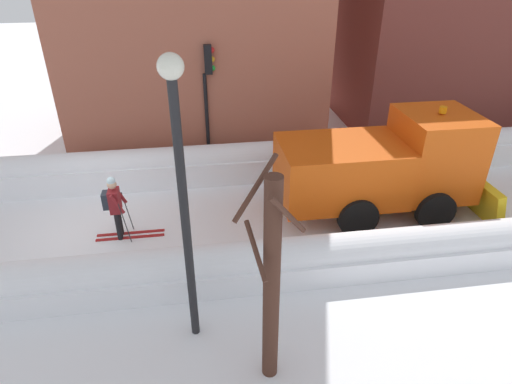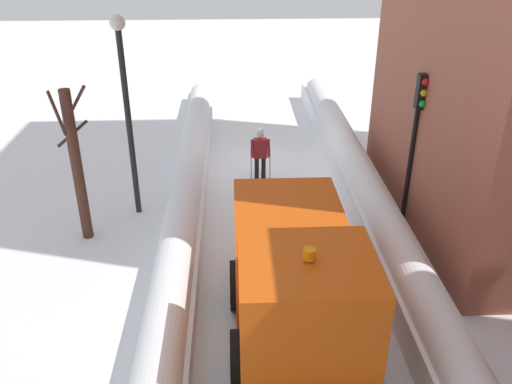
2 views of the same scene
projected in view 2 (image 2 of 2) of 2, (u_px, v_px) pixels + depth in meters
plow_truck at (296, 281)px, 10.23m from camera, size 3.20×5.98×3.12m
skier at (260, 152)px, 17.04m from camera, size 0.62×1.80×1.81m
traffic_light_pole at (417, 121)px, 13.89m from camera, size 0.28×0.42×4.19m
street_lamp at (126, 96)px, 14.05m from camera, size 0.40×0.40×5.54m
bare_tree_near at (77, 165)px, 13.47m from camera, size 1.03×1.12×4.20m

